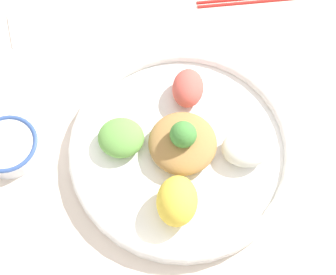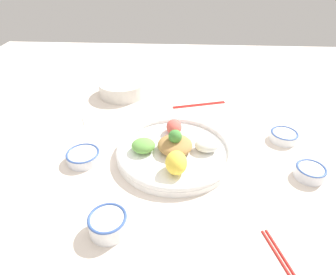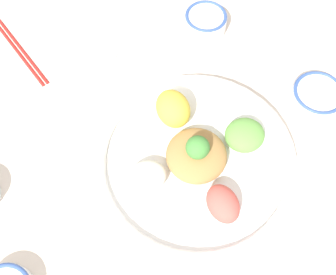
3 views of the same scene
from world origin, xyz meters
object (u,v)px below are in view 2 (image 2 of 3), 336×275
chopsticks_pair_far (293,275)px  serving_spoon_extra (86,125)px  side_serving_bowl (122,87)px  salad_platter (175,150)px  sauce_bowl_dark (310,172)px  rice_bowl_plain (284,136)px  chopsticks_pair_near (199,104)px  sauce_bowl_red (108,223)px  serving_spoon_main (189,248)px  rice_bowl_blue (83,156)px

chopsticks_pair_far → serving_spoon_extra: bearing=30.3°
side_serving_bowl → serving_spoon_extra: bearing=161.3°
salad_platter → sauce_bowl_dark: (-0.08, -0.39, -0.00)m
rice_bowl_plain → chopsticks_pair_far: 0.50m
rice_bowl_plain → chopsticks_pair_near: (0.24, 0.28, -0.01)m
sauce_bowl_red → serving_spoon_extra: bearing=23.1°
serving_spoon_extra → salad_platter: bearing=-140.3°
rice_bowl_plain → sauce_bowl_dark: bearing=-172.8°
salad_platter → chopsticks_pair_far: 0.46m
serving_spoon_main → sauce_bowl_dark: bearing=-19.5°
sauce_bowl_red → chopsticks_pair_far: bearing=-102.6°
sauce_bowl_dark → chopsticks_pair_near: size_ratio=0.38×
sauce_bowl_red → sauce_bowl_dark: size_ratio=1.09×
rice_bowl_blue → sauce_bowl_dark: bearing=-92.9°
sauce_bowl_red → rice_bowl_blue: bearing=28.8°
side_serving_bowl → serving_spoon_main: (-0.75, -0.29, -0.03)m
sauce_bowl_dark → serving_spoon_main: bearing=126.0°
salad_platter → rice_bowl_plain: salad_platter is taller
rice_bowl_plain → serving_spoon_main: 0.54m
chopsticks_pair_far → serving_spoon_main: (0.05, 0.21, -0.00)m
sauce_bowl_red → rice_bowl_blue: sauce_bowl_red is taller
sauce_bowl_red → sauce_bowl_dark: sauce_bowl_red is taller
salad_platter → chopsticks_pair_near: 0.35m
rice_bowl_blue → chopsticks_pair_far: (-0.34, -0.54, -0.01)m
sauce_bowl_dark → rice_bowl_plain: 0.18m
sauce_bowl_red → serving_spoon_main: (-0.04, -0.19, -0.02)m
salad_platter → chopsticks_pair_far: bearing=-146.1°
serving_spoon_main → rice_bowl_plain: bearing=-2.2°
chopsticks_pair_far → serving_spoon_extra: size_ratio=1.89×
chopsticks_pair_far → side_serving_bowl: bearing=14.7°
sauce_bowl_dark → rice_bowl_plain: bearing=7.2°
sauce_bowl_red → side_serving_bowl: 0.72m
sauce_bowl_dark → serving_spoon_extra: bearing=72.1°
chopsticks_pair_near → serving_spoon_main: 0.67m
rice_bowl_blue → sauce_bowl_dark: size_ratio=1.22×
chopsticks_pair_far → sauce_bowl_dark: bearing=-41.4°
salad_platter → serving_spoon_main: size_ratio=2.94×
rice_bowl_plain → serving_spoon_main: bearing=143.3°
sauce_bowl_red → sauce_bowl_dark: (0.22, -0.54, -0.01)m
rice_bowl_blue → side_serving_bowl: side_serving_bowl is taller
side_serving_bowl → chopsticks_pair_near: bearing=-103.6°
chopsticks_pair_near → chopsticks_pair_far: (-0.72, -0.17, 0.00)m
sauce_bowl_dark → serving_spoon_main: 0.43m
serving_spoon_main → chopsticks_pair_near: bearing=30.6°
salad_platter → side_serving_bowl: (0.42, 0.25, 0.01)m
side_serving_bowl → serving_spoon_extra: size_ratio=1.74×
salad_platter → chopsticks_pair_near: size_ratio=1.67×
rice_bowl_blue → chopsticks_pair_near: 0.53m
rice_bowl_plain → serving_spoon_extra: rice_bowl_plain is taller
salad_platter → side_serving_bowl: salad_platter is taller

